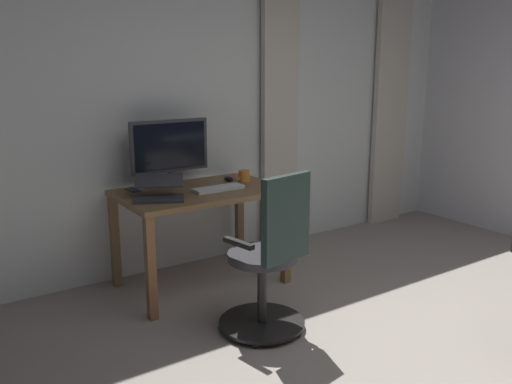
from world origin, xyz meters
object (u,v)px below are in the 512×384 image
object	(u,v)px
computer_keyboard	(218,188)
computer_mouse	(229,179)
laptop	(159,192)
office_chair	(270,262)
mug_tea	(244,176)
desk	(200,203)
cell_phone_face_up	(133,190)
computer_monitor	(170,148)

from	to	relation	value
computer_keyboard	computer_mouse	distance (m)	0.33
laptop	computer_mouse	bearing A→B (deg)	-135.43
office_chair	mug_tea	distance (m)	1.12
desk	laptop	size ratio (longest dim) A/B	2.76
laptop	computer_mouse	distance (m)	0.75
office_chair	computer_mouse	size ratio (longest dim) A/B	10.49
computer_keyboard	cell_phone_face_up	distance (m)	0.64
computer_keyboard	cell_phone_face_up	bearing A→B (deg)	-33.09
desk	computer_monitor	size ratio (longest dim) A/B	1.89
computer_monitor	computer_keyboard	size ratio (longest dim) A/B	1.62
computer_monitor	desk	bearing A→B (deg)	112.86
computer_mouse	desk	bearing A→B (deg)	22.07
office_chair	computer_keyboard	size ratio (longest dim) A/B	2.68
computer_keyboard	computer_monitor	bearing A→B (deg)	-58.60
computer_monitor	cell_phone_face_up	world-z (taller)	computer_monitor
office_chair	computer_mouse	world-z (taller)	office_chair
computer_mouse	mug_tea	world-z (taller)	mug_tea
computer_monitor	computer_keyboard	bearing A→B (deg)	121.40
office_chair	cell_phone_face_up	xyz separation A→B (m)	(0.42, -1.18, 0.29)
office_chair	computer_monitor	world-z (taller)	computer_monitor
desk	mug_tea	xyz separation A→B (m)	(-0.43, -0.05, 0.15)
computer_mouse	computer_monitor	bearing A→B (deg)	-15.52
laptop	cell_phone_face_up	size ratio (longest dim) A/B	3.02
computer_monitor	mug_tea	bearing A→B (deg)	158.70
mug_tea	office_chair	bearing A→B (deg)	65.75
computer_monitor	cell_phone_face_up	bearing A→B (deg)	1.17
office_chair	computer_monitor	xyz separation A→B (m)	(0.10, -1.19, 0.57)
desk	mug_tea	distance (m)	0.46
desk	office_chair	world-z (taller)	office_chair
office_chair	computer_keyboard	bearing A→B (deg)	71.68
computer_monitor	laptop	world-z (taller)	computer_monitor
laptop	computer_mouse	world-z (taller)	laptop
desk	mug_tea	bearing A→B (deg)	-173.17
computer_monitor	computer_keyboard	xyz separation A→B (m)	(-0.22, 0.35, -0.28)
computer_keyboard	office_chair	bearing A→B (deg)	81.96
cell_phone_face_up	computer_mouse	bearing A→B (deg)	164.64
computer_monitor	computer_mouse	distance (m)	0.54
computer_monitor	cell_phone_face_up	distance (m)	0.43
desk	office_chair	bearing A→B (deg)	89.30
desk	computer_monitor	bearing A→B (deg)	-67.14
cell_phone_face_up	desk	bearing A→B (deg)	142.62
desk	laptop	bearing A→B (deg)	14.64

